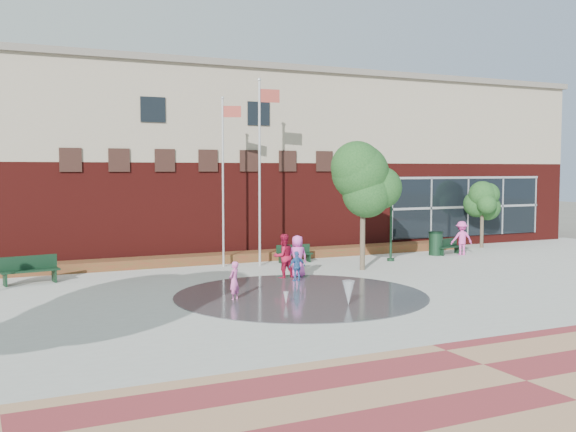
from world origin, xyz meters
name	(u,v)px	position (x,y,z in m)	size (l,w,h in m)	color
ground	(347,313)	(0.00, 0.00, 0.00)	(120.00, 120.00, 0.00)	#666056
plaza_concrete	(288,291)	(0.00, 4.00, 0.00)	(46.00, 18.00, 0.01)	#A8A8A0
paver_band	(526,382)	(0.00, -7.00, 0.00)	(46.00, 6.00, 0.01)	maroon
splash_pad	(301,296)	(0.00, 3.00, 0.00)	(8.40, 8.40, 0.01)	#383A3D
library_building	(177,161)	(0.00, 17.48, 4.64)	(44.40, 10.40, 9.20)	#4A100D
flower_bed	(215,263)	(0.00, 11.60, 0.00)	(26.00, 1.20, 0.40)	maroon
flagpole_left	(224,173)	(-0.04, 10.28, 4.05)	(0.80, 0.38, 7.27)	silver
flagpole_right	(261,162)	(1.51, 9.91, 4.52)	(1.00, 0.17, 8.08)	silver
lamp_right	(391,215)	(7.44, 8.74, 2.14)	(0.36, 0.36, 3.44)	#13301D
bench_left	(30,275)	(-7.94, 9.23, 0.33)	(2.12, 0.86, 1.04)	#13301D
bench_mid	(295,257)	(3.27, 10.19, 0.26)	(1.64, 0.57, 0.81)	#13301D
bench_right	(449,250)	(11.32, 9.43, 0.26)	(1.64, 0.77, 0.80)	#13301D
trash_can	(436,243)	(10.60, 9.54, 0.59)	(0.71, 0.71, 1.17)	#13301D
tree_mid	(363,180)	(4.85, 6.99, 3.77)	(3.06, 3.06, 5.17)	#483B2D
tree_small_right	(482,201)	(14.81, 11.06, 2.53)	(2.03, 2.03, 3.47)	#483B2D
water_jet_a	(348,306)	(0.56, 0.86, 0.00)	(0.39, 0.39, 0.76)	white
water_jet_b	(286,306)	(-1.12, 1.79, 0.00)	(0.18, 0.18, 0.40)	white
child_splash	(234,281)	(-2.28, 3.23, 0.63)	(0.46, 0.30, 1.26)	#DF5BAD
adult_red	(283,256)	(0.98, 6.49, 0.86)	(0.84, 0.65, 1.72)	#A81232
adult_pink	(297,256)	(1.59, 6.49, 0.82)	(0.80, 0.52, 1.64)	#E951C1
child_blue	(297,267)	(1.12, 5.57, 0.58)	(0.68, 0.28, 1.15)	#3262A7
person_bench	(462,238)	(11.81, 9.08, 0.83)	(1.08, 0.62, 1.67)	#E849B1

